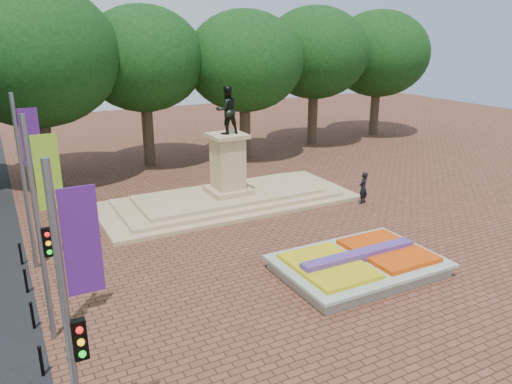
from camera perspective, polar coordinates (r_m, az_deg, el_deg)
The scene contains 7 objects.
ground at distance 21.28m, azimuth 6.05°, elevation -7.55°, with size 90.00×90.00×0.00m, color brown.
flower_bed at distance 20.25m, azimuth 11.71°, elevation -8.04°, with size 6.30×4.30×0.91m.
monument at distance 27.46m, azimuth -3.19°, elevation 0.48°, with size 14.00×6.00×6.40m.
tree_row_back at distance 36.39m, azimuth -6.77°, elevation 14.01°, with size 44.80×8.80×10.43m.
banner_poles at distance 15.45m, azimuth -23.14°, elevation -3.45°, with size 0.88×11.17×7.00m.
bollard_row at distance 16.70m, azimuth -23.81°, elevation -14.77°, with size 0.12×13.12×0.98m.
pedestrian at distance 28.03m, azimuth 12.15°, elevation 0.48°, with size 0.65×0.43×1.78m, color black.
Camera 1 is at (-10.92, -15.80, 9.15)m, focal length 35.00 mm.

